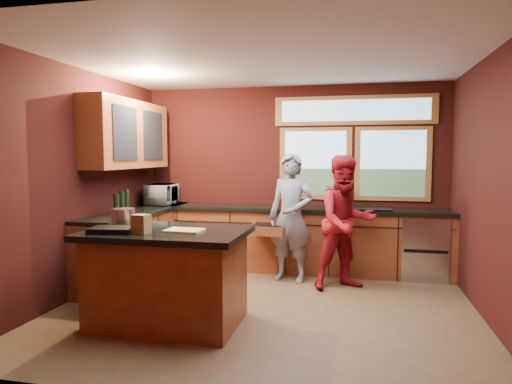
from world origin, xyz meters
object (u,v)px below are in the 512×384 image
(person_red, at_px, (346,222))
(cutting_board, at_px, (184,230))
(person_grey, at_px, (291,217))
(stock_pot, at_px, (123,217))
(island, at_px, (168,276))

(person_red, bearing_deg, cutting_board, -161.49)
(person_grey, relative_size, person_red, 1.01)
(stock_pot, bearing_deg, person_red, 33.22)
(person_red, bearing_deg, island, -165.96)
(person_grey, relative_size, cutting_board, 4.87)
(person_grey, distance_m, cutting_board, 2.02)
(cutting_board, bearing_deg, island, 165.96)
(island, distance_m, person_grey, 2.09)
(island, height_order, person_grey, person_grey)
(cutting_board, height_order, stock_pot, stock_pot)
(person_red, bearing_deg, person_grey, 134.85)
(island, bearing_deg, cutting_board, -14.04)
(island, height_order, person_red, person_red)
(cutting_board, distance_m, stock_pot, 0.78)
(person_grey, xyz_separation_m, cutting_board, (-0.77, -1.87, 0.10))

